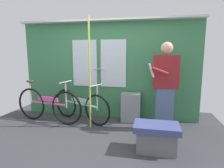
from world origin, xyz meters
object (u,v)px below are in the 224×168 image
bicycle_near_door (80,105)px  passenger_reading_newspaper (165,85)px  bicycle_leaning_behind (48,105)px  trash_bin_by_wall (131,107)px  handrail_pole (90,74)px  bench_seat_corner (156,137)px

bicycle_near_door → passenger_reading_newspaper: 1.93m
bicycle_leaning_behind → passenger_reading_newspaper: size_ratio=0.97×
trash_bin_by_wall → handrail_pole: (-0.79, -0.54, 0.80)m
bicycle_near_door → bench_seat_corner: bicycle_near_door is taller
bicycle_leaning_behind → bench_seat_corner: size_ratio=2.44×
passenger_reading_newspaper → handrail_pole: (-1.49, -0.19, 0.20)m
bicycle_near_door → passenger_reading_newspaper: size_ratio=0.89×
bicycle_leaning_behind → bench_seat_corner: bicycle_leaning_behind is taller
passenger_reading_newspaper → bench_seat_corner: bearing=75.7°
bicycle_leaning_behind → trash_bin_by_wall: bearing=22.0°
passenger_reading_newspaper → trash_bin_by_wall: bearing=-30.4°
bicycle_near_door → bicycle_leaning_behind: 0.72m
passenger_reading_newspaper → trash_bin_by_wall: size_ratio=2.67×
handrail_pole → bench_seat_corner: size_ratio=3.23×
trash_bin_by_wall → bench_seat_corner: trash_bin_by_wall is taller
handrail_pole → passenger_reading_newspaper: bearing=7.3°
trash_bin_by_wall → handrail_pole: 1.24m
handrail_pole → bench_seat_corner: handrail_pole is taller
bicycle_near_door → bicycle_leaning_behind: (-0.69, -0.21, 0.03)m
bicycle_leaning_behind → trash_bin_by_wall: size_ratio=2.58×
bicycle_leaning_behind → bench_seat_corner: (2.36, -0.85, -0.16)m
bicycle_leaning_behind → handrail_pole: size_ratio=0.76×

